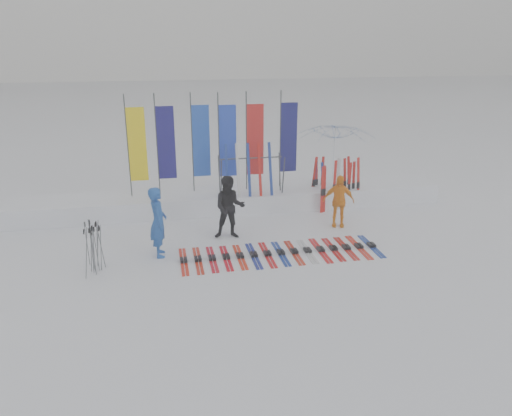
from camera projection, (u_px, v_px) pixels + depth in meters
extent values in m
plane|color=white|center=(261.00, 267.00, 12.35)|extent=(120.00, 120.00, 0.00)
cube|color=white|center=(233.00, 200.00, 16.52)|extent=(14.00, 1.60, 0.60)
imported|color=#1C4BA4|center=(158.00, 222.00, 12.74)|extent=(0.47, 0.69, 1.85)
imported|color=black|center=(230.00, 207.00, 13.91)|extent=(0.95, 0.79, 1.80)
imported|color=orange|center=(339.00, 201.00, 14.82)|extent=(1.00, 0.63, 1.58)
imported|color=white|center=(335.00, 158.00, 18.12)|extent=(3.00, 3.05, 2.54)
cube|color=red|center=(184.00, 261.00, 12.63)|extent=(0.17, 1.67, 0.07)
cube|color=red|center=(198.00, 259.00, 12.69)|extent=(0.17, 1.67, 0.07)
cube|color=red|center=(212.00, 258.00, 12.76)|extent=(0.17, 1.61, 0.07)
cube|color=red|center=(226.00, 257.00, 12.83)|extent=(0.17, 1.58, 0.07)
cube|color=red|center=(240.00, 256.00, 12.89)|extent=(0.17, 1.57, 0.07)
cube|color=navy|center=(254.00, 255.00, 12.96)|extent=(0.17, 1.65, 0.07)
cube|color=red|center=(267.00, 254.00, 13.03)|extent=(0.17, 1.66, 0.07)
cube|color=navy|center=(281.00, 253.00, 13.09)|extent=(0.17, 1.60, 0.07)
cube|color=red|center=(294.00, 252.00, 13.16)|extent=(0.17, 1.60, 0.07)
cube|color=#B7BABE|center=(307.00, 250.00, 13.23)|extent=(0.17, 1.57, 0.07)
cube|color=red|center=(320.00, 249.00, 13.29)|extent=(0.17, 1.66, 0.07)
cube|color=#B40E0F|center=(333.00, 248.00, 13.36)|extent=(0.17, 1.57, 0.07)
cube|color=#B7160E|center=(346.00, 247.00, 13.43)|extent=(0.17, 1.58, 0.07)
cube|color=red|center=(359.00, 246.00, 13.49)|extent=(0.17, 1.65, 0.07)
cube|color=navy|center=(371.00, 245.00, 13.56)|extent=(0.17, 1.58, 0.07)
cylinder|color=#595B60|center=(101.00, 248.00, 12.05)|extent=(0.08, 0.12, 1.14)
cylinder|color=#595B60|center=(92.00, 251.00, 11.83)|extent=(0.06, 0.06, 1.19)
cylinder|color=#595B60|center=(94.00, 248.00, 11.93)|extent=(0.06, 0.02, 1.21)
cylinder|color=#595B60|center=(92.00, 247.00, 12.00)|extent=(0.03, 0.06, 1.21)
cylinder|color=#595B60|center=(91.00, 250.00, 11.89)|extent=(0.12, 0.08, 1.16)
cylinder|color=#595B60|center=(93.00, 253.00, 11.75)|extent=(0.04, 0.03, 1.17)
cylinder|color=#595B60|center=(87.00, 244.00, 12.22)|extent=(0.03, 0.13, 1.19)
cylinder|color=#595B60|center=(97.00, 244.00, 12.19)|extent=(0.12, 0.15, 1.18)
cylinder|color=#595B60|center=(101.00, 247.00, 12.09)|extent=(0.11, 0.13, 1.15)
cylinder|color=#595B60|center=(86.00, 253.00, 11.60)|extent=(0.15, 0.12, 1.25)
cylinder|color=#595B60|center=(92.00, 242.00, 12.31)|extent=(0.06, 0.09, 1.21)
cylinder|color=#595B60|center=(96.00, 249.00, 11.92)|extent=(0.06, 0.09, 1.19)
cylinder|color=#595B60|center=(98.00, 243.00, 12.27)|extent=(0.13, 0.09, 1.18)
cylinder|color=#383A3F|center=(128.00, 147.00, 15.41)|extent=(0.04, 0.04, 3.20)
cube|color=yellow|center=(137.00, 145.00, 15.45)|extent=(0.55, 0.03, 2.30)
cylinder|color=#383A3F|center=(157.00, 145.00, 15.65)|extent=(0.04, 0.04, 3.20)
cube|color=#110D5F|center=(166.00, 143.00, 15.69)|extent=(0.55, 0.03, 2.30)
cylinder|color=#383A3F|center=(192.00, 143.00, 15.93)|extent=(0.04, 0.04, 3.20)
cube|color=#1844B8|center=(201.00, 141.00, 15.97)|extent=(0.55, 0.03, 2.30)
cylinder|color=#383A3F|center=(219.00, 143.00, 15.95)|extent=(0.04, 0.04, 3.20)
cube|color=#1836BB|center=(228.00, 141.00, 15.99)|extent=(0.55, 0.03, 2.30)
cylinder|color=#383A3F|center=(246.00, 142.00, 16.14)|extent=(0.04, 0.04, 3.20)
cube|color=red|center=(255.00, 140.00, 16.18)|extent=(0.55, 0.03, 2.30)
cylinder|color=#383A3F|center=(280.00, 139.00, 16.51)|extent=(0.04, 0.04, 3.20)
cube|color=#0C0E5A|center=(289.00, 138.00, 16.55)|extent=(0.55, 0.03, 2.30)
cylinder|color=#383A3F|center=(221.00, 179.00, 15.54)|extent=(0.04, 0.30, 1.23)
cylinder|color=#383A3F|center=(219.00, 175.00, 16.01)|extent=(0.04, 0.30, 1.23)
cylinder|color=#383A3F|center=(283.00, 175.00, 15.91)|extent=(0.04, 0.30, 1.23)
cylinder|color=#383A3F|center=(280.00, 172.00, 16.37)|extent=(0.04, 0.30, 1.23)
cylinder|color=#383A3F|center=(251.00, 158.00, 15.78)|extent=(2.00, 0.04, 0.04)
cube|color=red|center=(358.00, 183.00, 16.49)|extent=(0.09, 0.03, 1.69)
cube|color=red|center=(324.00, 188.00, 16.30)|extent=(0.09, 0.03, 1.48)
cube|color=red|center=(322.00, 190.00, 15.96)|extent=(0.09, 0.03, 1.54)
cube|color=red|center=(322.00, 179.00, 17.06)|extent=(0.09, 0.04, 1.60)
cube|color=red|center=(334.00, 185.00, 16.30)|extent=(0.09, 0.03, 1.65)
cube|color=red|center=(349.00, 185.00, 16.56)|extent=(0.09, 0.04, 1.52)
cube|color=silver|center=(338.00, 180.00, 17.05)|extent=(0.09, 0.02, 1.56)
cube|color=red|center=(353.00, 184.00, 16.68)|extent=(0.09, 0.03, 1.52)
cube|color=silver|center=(338.00, 183.00, 16.58)|extent=(0.09, 0.03, 1.64)
cube|color=navy|center=(323.00, 184.00, 16.75)|extent=(0.09, 0.02, 1.48)
cube|color=red|center=(317.00, 180.00, 17.08)|extent=(0.09, 0.04, 1.55)
cube|color=red|center=(349.00, 179.00, 17.10)|extent=(0.09, 0.05, 1.59)
cube|color=red|center=(314.00, 180.00, 16.85)|extent=(0.09, 0.03, 1.65)
cube|color=navy|center=(314.00, 183.00, 16.92)|extent=(0.09, 0.04, 1.46)
cube|color=red|center=(345.00, 182.00, 16.77)|extent=(0.09, 0.03, 1.60)
cube|color=red|center=(324.00, 190.00, 16.03)|extent=(0.09, 0.04, 1.53)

